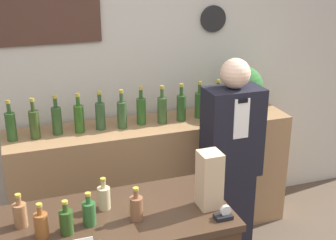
% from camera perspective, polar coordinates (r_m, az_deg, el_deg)
% --- Properties ---
extents(back_wall, '(5.20, 0.09, 2.70)m').
position_cam_1_polar(back_wall, '(3.77, -6.83, 6.26)').
color(back_wall, beige).
rests_on(back_wall, ground_plane).
extents(back_shelf, '(2.25, 0.47, 0.96)m').
position_cam_1_polar(back_shelf, '(3.87, -1.87, -7.12)').
color(back_shelf, '#9E754C').
rests_on(back_shelf, ground_plane).
extents(shopkeeper, '(0.40, 0.25, 1.57)m').
position_cam_1_polar(shopkeeper, '(3.41, 7.63, -5.56)').
color(shopkeeper, black).
rests_on(shopkeeper, ground_plane).
extents(potted_plant, '(0.32, 0.32, 0.40)m').
position_cam_1_polar(potted_plant, '(3.88, 9.16, 3.99)').
color(potted_plant, '#9E998E').
rests_on(potted_plant, back_shelf).
extents(paper_bag, '(0.11, 0.12, 0.31)m').
position_cam_1_polar(paper_bag, '(2.47, 5.08, -7.27)').
color(paper_bag, tan).
rests_on(paper_bag, display_counter).
extents(tape_dispenser, '(0.09, 0.06, 0.07)m').
position_cam_1_polar(tape_dispenser, '(2.44, 6.85, -11.36)').
color(tape_dispenser, black).
rests_on(tape_dispenser, display_counter).
extents(counter_bottle_0, '(0.07, 0.07, 0.18)m').
position_cam_1_polar(counter_bottle_0, '(2.45, -17.58, -10.88)').
color(counter_bottle_0, '#96653E').
rests_on(counter_bottle_0, display_counter).
extents(counter_bottle_1, '(0.07, 0.07, 0.18)m').
position_cam_1_polar(counter_bottle_1, '(2.35, -15.21, -12.16)').
color(counter_bottle_1, brown).
rests_on(counter_bottle_1, display_counter).
extents(counter_bottle_2, '(0.07, 0.07, 0.18)m').
position_cam_1_polar(counter_bottle_2, '(2.34, -12.29, -11.96)').
color(counter_bottle_2, '#2C4A1C').
rests_on(counter_bottle_2, display_counter).
extents(counter_bottle_3, '(0.07, 0.07, 0.18)m').
position_cam_1_polar(counter_bottle_3, '(2.39, -9.60, -11.08)').
color(counter_bottle_3, '#2C5B2B').
rests_on(counter_bottle_3, display_counter).
extents(counter_bottle_4, '(0.07, 0.07, 0.18)m').
position_cam_1_polar(counter_bottle_4, '(2.51, -7.82, -9.30)').
color(counter_bottle_4, tan).
rests_on(counter_bottle_4, display_counter).
extents(counter_bottle_5, '(0.07, 0.07, 0.18)m').
position_cam_1_polar(counter_bottle_5, '(2.40, -3.89, -10.56)').
color(counter_bottle_5, brown).
rests_on(counter_bottle_5, display_counter).
extents(shelf_bottle_0, '(0.07, 0.07, 0.30)m').
position_cam_1_polar(shelf_bottle_0, '(3.49, -18.61, -0.64)').
color(shelf_bottle_0, '#295021').
rests_on(shelf_bottle_0, back_shelf).
extents(shelf_bottle_1, '(0.07, 0.07, 0.30)m').
position_cam_1_polar(shelf_bottle_1, '(3.48, -15.98, -0.39)').
color(shelf_bottle_1, '#344A1F').
rests_on(shelf_bottle_1, back_shelf).
extents(shelf_bottle_2, '(0.07, 0.07, 0.30)m').
position_cam_1_polar(shelf_bottle_2, '(3.51, -13.41, 0.04)').
color(shelf_bottle_2, '#2B4B23').
rests_on(shelf_bottle_2, back_shelf).
extents(shelf_bottle_3, '(0.07, 0.07, 0.30)m').
position_cam_1_polar(shelf_bottle_3, '(3.52, -10.80, 0.28)').
color(shelf_bottle_3, '#2D581C').
rests_on(shelf_bottle_3, back_shelf).
extents(shelf_bottle_4, '(0.07, 0.07, 0.30)m').
position_cam_1_polar(shelf_bottle_4, '(3.55, -8.26, 0.61)').
color(shelf_bottle_4, '#2D4D2A').
rests_on(shelf_bottle_4, back_shelf).
extents(shelf_bottle_5, '(0.07, 0.07, 0.30)m').
position_cam_1_polar(shelf_bottle_5, '(3.56, -5.64, 0.76)').
color(shelf_bottle_5, '#31502B').
rests_on(shelf_bottle_5, back_shelf).
extents(shelf_bottle_6, '(0.07, 0.07, 0.30)m').
position_cam_1_polar(shelf_bottle_6, '(3.62, -3.29, 1.21)').
color(shelf_bottle_6, '#2C5821').
rests_on(shelf_bottle_6, back_shelf).
extents(shelf_bottle_7, '(0.07, 0.07, 0.30)m').
position_cam_1_polar(shelf_bottle_7, '(3.64, -0.72, 1.33)').
color(shelf_bottle_7, '#345629').
rests_on(shelf_bottle_7, back_shelf).
extents(shelf_bottle_8, '(0.07, 0.07, 0.30)m').
position_cam_1_polar(shelf_bottle_8, '(3.69, 1.62, 1.62)').
color(shelf_bottle_8, '#274D21').
rests_on(shelf_bottle_8, back_shelf).
extents(shelf_bottle_9, '(0.07, 0.07, 0.30)m').
position_cam_1_polar(shelf_bottle_9, '(3.76, 3.83, 1.95)').
color(shelf_bottle_9, '#295422').
rests_on(shelf_bottle_9, back_shelf).
extents(shelf_bottle_10, '(0.07, 0.07, 0.30)m').
position_cam_1_polar(shelf_bottle_10, '(3.83, 6.06, 2.18)').
color(shelf_bottle_10, '#2E541D').
rests_on(shelf_bottle_10, back_shelf).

